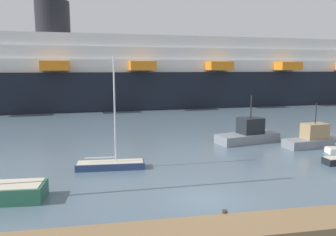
% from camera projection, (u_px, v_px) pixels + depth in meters
% --- Properties ---
extents(ground_plane, '(600.00, 600.00, 0.00)m').
position_uv_depth(ground_plane, '(205.00, 199.00, 17.90)').
color(ground_plane, slate).
extents(dock_pier, '(26.91, 2.38, 0.70)m').
position_uv_depth(dock_pier, '(234.00, 231.00, 13.80)').
color(dock_pier, olive).
rests_on(dock_pier, ground_plane).
extents(sailboat_1, '(4.82, 1.49, 7.88)m').
position_uv_depth(sailboat_1, '(111.00, 163.00, 23.28)').
color(sailboat_1, navy).
rests_on(sailboat_1, ground_plane).
extents(fishing_boat_0, '(5.41, 2.45, 3.96)m').
position_uv_depth(fishing_boat_0, '(313.00, 138.00, 29.68)').
color(fishing_boat_0, gray).
rests_on(fishing_boat_0, ground_plane).
extents(fishing_boat_1, '(6.47, 3.56, 4.50)m').
position_uv_depth(fishing_boat_1, '(248.00, 134.00, 31.52)').
color(fishing_boat_1, gray).
rests_on(fishing_boat_1, ground_plane).
extents(cruise_ship, '(116.53, 24.95, 18.39)m').
position_uv_depth(cruise_ship, '(168.00, 74.00, 63.49)').
color(cruise_ship, black).
rests_on(cruise_ship, ground_plane).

